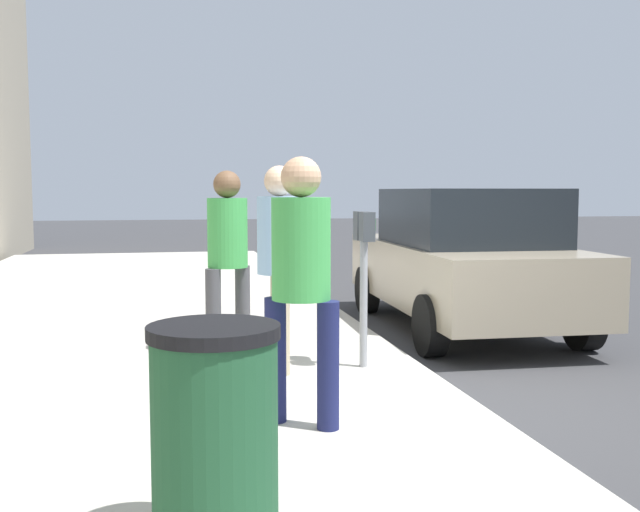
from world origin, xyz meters
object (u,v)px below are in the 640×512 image
parking_meter (364,256)px  pedestrian_at_meter (280,249)px  trash_bin (215,437)px  parked_sedan_near (463,259)px  parking_officer (228,246)px  pedestrian_bystander (301,267)px

parking_meter → pedestrian_at_meter: pedestrian_at_meter is taller
parking_meter → pedestrian_at_meter: size_ratio=0.78×
trash_bin → parked_sedan_near: bearing=-32.5°
parking_officer → parked_sedan_near: parking_officer is taller
pedestrian_bystander → parked_sedan_near: pedestrian_bystander is taller
parking_meter → pedestrian_bystander: (-1.53, 0.85, 0.07)m
parking_officer → trash_bin: bearing=-43.8°
parking_meter → trash_bin: 3.54m
pedestrian_at_meter → pedestrian_bystander: 1.59m
parking_officer → parked_sedan_near: bearing=76.9°
pedestrian_bystander → parked_sedan_near: (3.78, -2.76, -0.34)m
trash_bin → parking_officer: bearing=-5.6°
pedestrian_bystander → parking_meter: bearing=7.1°
parking_officer → trash_bin: parking_officer is taller
parking_meter → trash_bin: bearing=153.9°
parking_officer → pedestrian_at_meter: bearing=-10.9°
parking_officer → parked_sedan_near: (1.43, -3.05, -0.32)m
pedestrian_bystander → parking_officer: (2.35, 0.30, -0.02)m
pedestrian_at_meter → trash_bin: size_ratio=1.80×
parking_meter → pedestrian_bystander: 1.75m
parking_officer → parking_meter: bearing=16.2°
pedestrian_bystander → trash_bin: pedestrian_bystander is taller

